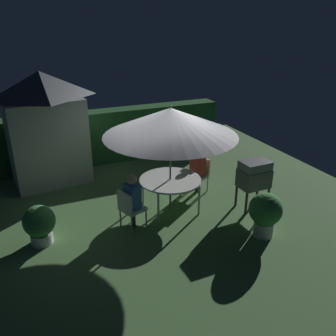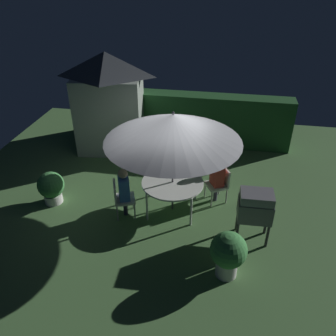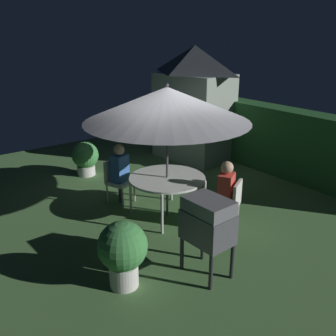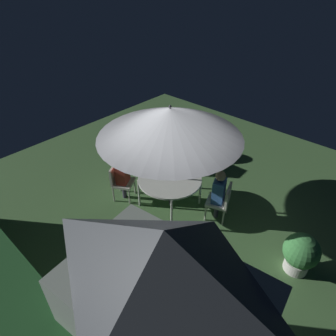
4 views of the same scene
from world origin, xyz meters
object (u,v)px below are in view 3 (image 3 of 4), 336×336
(bbq_grill, at_px, (208,222))
(chair_far_side, at_px, (117,178))
(patio_table, at_px, (167,180))
(potted_plant_by_shed, at_px, (123,250))
(potted_plant_by_grill, at_px, (85,157))
(chair_near_shed, at_px, (230,201))
(garden_shed, at_px, (194,103))
(person_in_blue, at_px, (120,167))
(person_in_red, at_px, (226,187))
(patio_umbrella, at_px, (167,104))

(bbq_grill, relative_size, chair_far_side, 1.33)
(patio_table, xyz_separation_m, potted_plant_by_shed, (1.34, -1.81, -0.17))
(chair_far_side, bearing_deg, potted_plant_by_grill, 174.11)
(bbq_grill, distance_m, chair_near_shed, 1.53)
(garden_shed, distance_m, person_in_blue, 3.52)
(bbq_grill, height_order, potted_plant_by_grill, bbq_grill)
(person_in_red, bearing_deg, chair_near_shed, 28.51)
(patio_table, xyz_separation_m, chair_far_side, (-1.14, -0.43, -0.22))
(person_in_red, bearing_deg, person_in_blue, -155.38)
(potted_plant_by_shed, bearing_deg, person_in_red, 98.30)
(garden_shed, height_order, person_in_red, garden_shed)
(chair_near_shed, bearing_deg, bbq_grill, -59.18)
(patio_umbrella, relative_size, person_in_red, 2.37)
(chair_near_shed, bearing_deg, person_in_blue, -155.24)
(chair_near_shed, height_order, person_in_red, person_in_red)
(bbq_grill, relative_size, chair_near_shed, 1.33)
(chair_far_side, bearing_deg, potted_plant_by_shed, -29.10)
(patio_table, height_order, potted_plant_by_grill, potted_plant_by_grill)
(garden_shed, height_order, chair_far_side, garden_shed)
(bbq_grill, bearing_deg, patio_table, 159.25)
(patio_umbrella, height_order, chair_near_shed, patio_umbrella)
(bbq_grill, xyz_separation_m, potted_plant_by_grill, (-4.81, 0.46, -0.39))
(chair_near_shed, distance_m, person_in_blue, 2.36)
(patio_table, xyz_separation_m, potted_plant_by_grill, (-2.97, -0.24, -0.28))
(garden_shed, bearing_deg, bbq_grill, -39.25)
(patio_umbrella, bearing_deg, potted_plant_by_grill, -175.38)
(potted_plant_by_shed, relative_size, person_in_red, 0.78)
(potted_plant_by_grill, bearing_deg, person_in_red, 11.18)
(bbq_grill, relative_size, potted_plant_by_shed, 1.22)
(person_in_red, distance_m, person_in_blue, 2.26)
(potted_plant_by_shed, xyz_separation_m, person_in_red, (-0.34, 2.35, 0.22))
(potted_plant_by_shed, bearing_deg, patio_umbrella, 126.63)
(patio_umbrella, bearing_deg, person_in_red, 28.51)
(potted_plant_by_grill, bearing_deg, potted_plant_by_shed, -20.00)
(chair_near_shed, height_order, chair_far_side, same)
(chair_near_shed, height_order, potted_plant_by_shed, potted_plant_by_shed)
(garden_shed, distance_m, potted_plant_by_grill, 3.24)
(potted_plant_by_grill, bearing_deg, bbq_grill, -5.45)
(patio_table, relative_size, person_in_blue, 1.15)
(bbq_grill, bearing_deg, potted_plant_by_grill, 174.55)
(garden_shed, height_order, potted_plant_by_grill, garden_shed)
(patio_table, relative_size, potted_plant_by_grill, 1.73)
(chair_near_shed, relative_size, person_in_red, 0.71)
(bbq_grill, xyz_separation_m, potted_plant_by_shed, (-0.50, -1.11, -0.28))
(chair_near_shed, xyz_separation_m, potted_plant_by_shed, (0.27, -2.39, 0.05))
(potted_plant_by_grill, bearing_deg, patio_umbrella, 4.62)
(patio_table, distance_m, bbq_grill, 1.97)
(patio_umbrella, distance_m, person_in_red, 1.79)
(bbq_grill, xyz_separation_m, chair_near_shed, (-0.77, 1.28, -0.33))
(person_in_blue, bearing_deg, patio_umbrella, 20.68)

